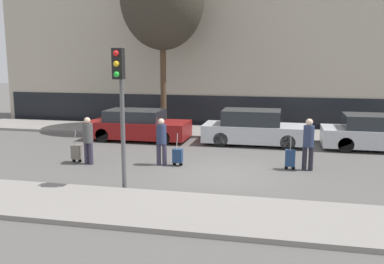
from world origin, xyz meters
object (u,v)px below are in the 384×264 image
at_px(trolley_left, 77,152).
at_px(trolley_center, 178,156).
at_px(pedestrian_left, 88,138).
at_px(trolley_right, 290,158).
at_px(pedestrian_center, 161,139).
at_px(parked_car_0, 138,126).
at_px(parked_bicycle, 238,125).
at_px(parked_car_2, 379,134).
at_px(pedestrian_right, 308,141).
at_px(traffic_light, 120,91).
at_px(parked_car_1, 254,129).

bearing_deg(trolley_left, trolley_center, 4.46).
xyz_separation_m(pedestrian_left, trolley_right, (6.70, 0.74, -0.53)).
height_order(trolley_center, trolley_right, trolley_right).
relative_size(pedestrian_center, trolley_right, 1.33).
bearing_deg(parked_car_0, trolley_right, -29.76).
relative_size(pedestrian_left, parked_bicycle, 0.91).
relative_size(parked_car_2, trolley_right, 3.70).
relative_size(pedestrian_left, pedestrian_right, 0.96).
relative_size(parked_car_0, parked_bicycle, 2.48).
xyz_separation_m(parked_car_2, trolley_center, (-7.09, -4.13, -0.31)).
distance_m(pedestrian_right, traffic_light, 6.25).
relative_size(parked_car_1, trolley_center, 3.85).
relative_size(parked_car_2, traffic_light, 1.15).
xyz_separation_m(parked_car_0, trolley_right, (6.51, -3.72, -0.25)).
bearing_deg(pedestrian_left, trolley_left, -179.94).
xyz_separation_m(trolley_left, trolley_center, (3.55, 0.28, -0.01)).
bearing_deg(parked_car_1, parked_car_2, 0.06).
bearing_deg(trolley_left, pedestrian_left, -15.97).
height_order(trolley_left, pedestrian_center, pedestrian_center).
xyz_separation_m(parked_car_2, pedestrian_center, (-7.64, -4.16, 0.25)).
distance_m(parked_car_0, pedestrian_center, 4.67).
height_order(trolley_right, parked_bicycle, trolley_right).
bearing_deg(pedestrian_left, parked_car_1, 56.96).
bearing_deg(pedestrian_left, trolley_center, 24.10).
height_order(pedestrian_left, trolley_right, pedestrian_left).
bearing_deg(parked_bicycle, trolley_right, -68.22).
height_order(parked_car_1, pedestrian_right, pedestrian_right).
distance_m(parked_car_0, trolley_right, 7.51).
bearing_deg(pedestrian_right, pedestrian_center, -177.42).
bearing_deg(trolley_right, parked_car_1, 110.82).
height_order(parked_car_1, pedestrian_center, pedestrian_center).
distance_m(trolley_left, traffic_light, 4.49).
bearing_deg(parked_bicycle, parked_car_1, -66.44).
xyz_separation_m(pedestrian_right, parked_bicycle, (-2.88, 5.80, -0.46)).
relative_size(parked_car_0, parked_car_1, 1.02).
distance_m(parked_car_2, pedestrian_right, 4.77).
height_order(parked_car_0, pedestrian_left, pedestrian_left).
bearing_deg(parked_car_2, traffic_light, -138.21).
relative_size(parked_car_1, trolley_left, 3.75).
relative_size(trolley_center, parked_bicycle, 0.63).
bearing_deg(pedestrian_center, pedestrian_right, -178.98).
bearing_deg(parked_car_0, parked_bicycle, 26.61).
distance_m(parked_car_2, trolley_left, 11.52).
height_order(parked_car_2, trolley_center, parked_car_2).
height_order(parked_car_1, parked_car_2, parked_car_1).
xyz_separation_m(parked_car_1, trolley_right, (1.45, -3.81, -0.29)).
relative_size(pedestrian_left, trolley_center, 1.45).
bearing_deg(trolley_center, traffic_light, -105.29).
xyz_separation_m(trolley_left, trolley_right, (7.23, 0.59, 0.02)).
distance_m(pedestrian_left, trolley_right, 6.76).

